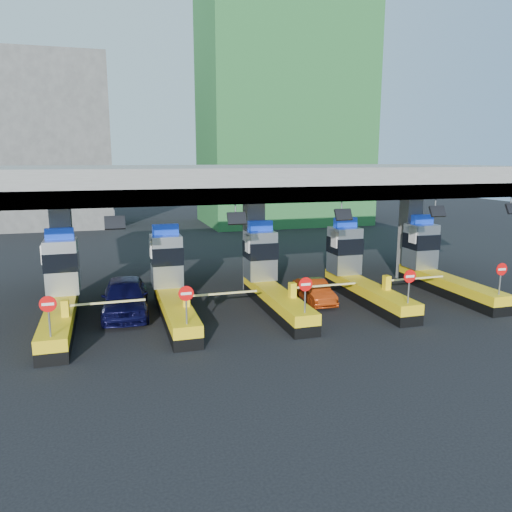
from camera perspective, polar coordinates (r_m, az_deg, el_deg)
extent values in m
plane|color=black|center=(25.70, 1.66, -5.66)|extent=(120.00, 120.00, 0.00)
cube|color=slate|center=(27.50, -0.26, 8.68)|extent=(28.00, 12.00, 1.50)
cube|color=#4C4C49|center=(22.12, 3.96, 7.03)|extent=(28.00, 0.60, 0.70)
cube|color=slate|center=(26.85, -21.18, 0.35)|extent=(1.00, 1.00, 5.50)
cube|color=slate|center=(27.87, -0.25, 1.48)|extent=(1.00, 1.00, 5.50)
cube|color=slate|center=(32.13, 17.13, 2.27)|extent=(1.00, 1.00, 5.50)
cylinder|color=slate|center=(20.77, -15.90, 4.71)|extent=(0.06, 0.06, 0.50)
cube|color=black|center=(20.61, -15.84, 3.68)|extent=(0.80, 0.38, 0.54)
cylinder|color=slate|center=(21.42, -2.36, 5.31)|extent=(0.06, 0.06, 0.50)
cube|color=black|center=(21.27, -2.22, 4.32)|extent=(0.80, 0.38, 0.54)
cylinder|color=slate|center=(23.17, 9.76, 5.59)|extent=(0.06, 0.06, 0.50)
cube|color=black|center=(23.02, 9.95, 4.68)|extent=(0.80, 0.38, 0.54)
cylinder|color=slate|center=(25.78, 19.82, 5.64)|extent=(0.06, 0.06, 0.50)
cube|color=black|center=(25.65, 20.03, 4.82)|extent=(0.80, 0.38, 0.54)
cylinder|color=slate|center=(28.67, 27.12, 5.57)|extent=(0.06, 0.06, 0.50)
cube|color=black|center=(23.58, -21.46, -7.38)|extent=(1.20, 8.00, 0.50)
cube|color=#E5B70C|center=(23.43, -21.54, -6.21)|extent=(1.20, 8.00, 0.50)
cube|color=#9EA3A8|center=(25.76, -21.30, -1.11)|extent=(1.50, 1.50, 2.60)
cube|color=black|center=(25.68, -21.35, -0.46)|extent=(1.56, 1.56, 0.90)
cube|color=#0C2DBF|center=(25.50, -21.55, 2.36)|extent=(1.30, 0.35, 0.55)
cube|color=white|center=(25.42, -23.25, 0.20)|extent=(0.06, 0.70, 0.90)
cylinder|color=slate|center=(19.74, -22.55, -6.74)|extent=(0.07, 0.07, 1.30)
cylinder|color=red|center=(19.55, -22.69, -5.09)|extent=(0.60, 0.04, 0.60)
cube|color=white|center=(19.52, -22.70, -5.11)|extent=(0.42, 0.02, 0.10)
cube|color=#E5B70C|center=(22.08, -20.99, -5.59)|extent=(0.30, 0.35, 0.70)
cube|color=white|center=(21.98, -16.71, -5.12)|extent=(3.20, 0.08, 0.08)
cube|color=black|center=(23.63, -9.23, -6.68)|extent=(1.20, 8.00, 0.50)
cube|color=#E5B70C|center=(23.49, -9.26, -5.52)|extent=(1.20, 8.00, 0.50)
cube|color=#9EA3A8|center=(25.82, -10.19, -0.49)|extent=(1.50, 1.50, 2.60)
cube|color=black|center=(25.74, -10.21, 0.15)|extent=(1.56, 1.56, 0.90)
cube|color=#0C2DBF|center=(25.55, -10.31, 2.98)|extent=(1.30, 0.35, 0.55)
cube|color=white|center=(25.32, -11.96, 0.83)|extent=(0.06, 0.70, 0.90)
cylinder|color=slate|center=(19.81, -7.96, -5.91)|extent=(0.07, 0.07, 1.30)
cylinder|color=red|center=(19.62, -7.99, -4.26)|extent=(0.60, 0.04, 0.60)
cube|color=white|center=(19.59, -7.98, -4.28)|extent=(0.42, 0.02, 0.10)
cube|color=#E5B70C|center=(22.22, -8.00, -4.83)|extent=(0.30, 0.35, 0.70)
cube|color=white|center=(22.49, -3.84, -4.29)|extent=(3.20, 0.08, 0.08)
cube|color=black|center=(24.72, 2.39, -5.74)|extent=(1.20, 8.00, 0.50)
cube|color=#E5B70C|center=(24.58, 2.40, -4.63)|extent=(1.20, 8.00, 0.50)
cube|color=#9EA3A8|center=(26.82, 0.47, 0.12)|extent=(1.50, 1.50, 2.60)
cube|color=black|center=(26.74, 0.49, 0.74)|extent=(1.56, 1.56, 0.90)
cube|color=#0C2DBF|center=(26.56, 0.48, 3.46)|extent=(1.30, 0.35, 0.55)
cube|color=white|center=(26.19, -1.00, 1.40)|extent=(0.06, 0.70, 0.90)
cylinder|color=slate|center=(21.10, 5.62, -4.80)|extent=(0.07, 0.07, 1.30)
cylinder|color=red|center=(20.92, 5.68, -3.24)|extent=(0.60, 0.04, 0.60)
cube|color=white|center=(20.90, 5.71, -3.25)|extent=(0.42, 0.02, 0.10)
cube|color=#E5B70C|center=(23.45, 4.18, -3.90)|extent=(0.30, 0.35, 0.70)
cube|color=white|center=(24.05, 7.87, -3.35)|extent=(3.20, 0.08, 0.08)
cube|color=black|center=(26.72, 12.61, -4.72)|extent=(1.20, 8.00, 0.50)
cube|color=#E5B70C|center=(26.59, 12.66, -3.68)|extent=(1.20, 8.00, 0.50)
cube|color=#9EA3A8|center=(28.67, 10.07, 0.66)|extent=(1.50, 1.50, 2.60)
cube|color=black|center=(28.60, 10.11, 1.25)|extent=(1.56, 1.56, 0.90)
cube|color=#0C2DBF|center=(28.43, 10.18, 3.79)|extent=(1.30, 0.35, 0.55)
cube|color=white|center=(27.94, 8.92, 1.88)|extent=(0.06, 0.70, 0.90)
cylinder|color=slate|center=(23.41, 17.05, -3.64)|extent=(0.07, 0.07, 1.30)
cylinder|color=red|center=(23.24, 17.17, -2.23)|extent=(0.60, 0.04, 0.60)
cube|color=white|center=(23.22, 17.21, -2.24)|extent=(0.42, 0.02, 0.10)
cube|color=#E5B70C|center=(25.62, 14.71, -2.95)|extent=(0.30, 0.35, 0.70)
cube|color=white|center=(26.48, 17.77, -2.45)|extent=(3.20, 0.08, 0.08)
cube|color=black|center=(29.44, 21.16, -3.74)|extent=(1.20, 8.00, 0.50)
cube|color=#E5B70C|center=(29.32, 21.23, -2.80)|extent=(1.20, 8.00, 0.50)
cube|color=#9EA3A8|center=(31.22, 18.30, 1.11)|extent=(1.50, 1.50, 2.60)
cube|color=black|center=(31.16, 18.35, 1.65)|extent=(1.56, 1.56, 0.90)
cube|color=#0C2DBF|center=(31.00, 18.48, 3.99)|extent=(1.30, 0.35, 0.55)
cube|color=white|center=(30.42, 17.46, 2.25)|extent=(0.06, 0.70, 0.90)
cylinder|color=slate|center=(26.47, 26.11, -2.62)|extent=(0.07, 0.07, 1.30)
cylinder|color=red|center=(26.33, 26.27, -1.37)|extent=(0.60, 0.04, 0.60)
cube|color=white|center=(26.31, 26.30, -1.38)|extent=(0.42, 0.02, 0.10)
cube|color=#E5B70C|center=(28.51, 23.34, -2.10)|extent=(0.30, 0.35, 0.70)
cube|color=white|center=(29.56, 25.81, -1.66)|extent=(3.20, 0.08, 0.08)
cube|color=#1E5926|center=(59.15, 3.09, 17.48)|extent=(18.00, 12.00, 28.00)
cube|color=#4C4C49|center=(59.70, -23.18, 11.76)|extent=(14.00, 10.00, 18.00)
imported|color=black|center=(24.77, -14.71, -4.52)|extent=(2.40, 5.37, 1.80)
imported|color=#A5310C|center=(26.28, 6.70, -4.02)|extent=(1.40, 3.63, 1.18)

